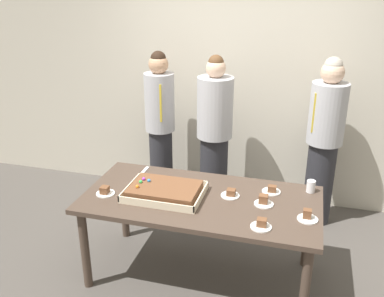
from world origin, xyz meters
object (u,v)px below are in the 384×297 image
(plated_slice_center_back, at_px, (307,216))
(person_striped_tie_right, at_px, (160,126))
(plated_slice_near_right, at_px, (105,192))
(sheet_cake, at_px, (165,191))
(plated_slice_far_left, at_px, (272,190))
(party_table, at_px, (201,207))
(person_green_shirt_behind, at_px, (324,141))
(drink_cup_nearest, at_px, (311,186))
(plated_slice_near_left, at_px, (231,194))
(cake_server_utensil, at_px, (144,171))
(plated_slice_center_front, at_px, (261,225))
(person_serving_front, at_px, (214,136))
(plated_slice_far_right, at_px, (264,201))

(plated_slice_center_back, relative_size, person_striped_tie_right, 0.09)
(plated_slice_center_back, bearing_deg, plated_slice_near_right, -178.36)
(sheet_cake, bearing_deg, plated_slice_far_left, 18.89)
(party_table, distance_m, person_green_shirt_behind, 1.52)
(plated_slice_near_right, xyz_separation_m, plated_slice_far_left, (1.29, 0.39, -0.00))
(drink_cup_nearest, bearing_deg, plated_slice_near_left, -157.92)
(party_table, bearing_deg, person_striped_tie_right, 122.78)
(plated_slice_near_left, xyz_separation_m, plated_slice_near_right, (-0.98, -0.24, 0.00))
(cake_server_utensil, bearing_deg, party_table, -27.99)
(sheet_cake, xyz_separation_m, person_green_shirt_behind, (1.22, 1.23, 0.10))
(party_table, xyz_separation_m, person_green_shirt_behind, (0.93, 1.19, 0.22))
(plated_slice_center_front, height_order, person_green_shirt_behind, person_green_shirt_behind)
(plated_slice_far_left, relative_size, person_serving_front, 0.09)
(plated_slice_center_front, bearing_deg, person_green_shirt_behind, 74.34)
(sheet_cake, bearing_deg, cake_server_utensil, 131.52)
(plated_slice_far_left, height_order, plated_slice_center_front, plated_slice_center_front)
(party_table, relative_size, cake_server_utensil, 9.35)
(plated_slice_far_left, distance_m, cake_server_utensil, 1.15)
(plated_slice_center_back, bearing_deg, drink_cup_nearest, 88.45)
(party_table, height_order, person_green_shirt_behind, person_green_shirt_behind)
(plated_slice_far_right, distance_m, person_serving_front, 1.24)
(plated_slice_center_back, xyz_separation_m, drink_cup_nearest, (0.01, 0.44, 0.03))
(plated_slice_center_front, bearing_deg, drink_cup_nearest, 63.45)
(plated_slice_center_front, height_order, person_striped_tie_right, person_striped_tie_right)
(party_table, xyz_separation_m, plated_slice_center_back, (0.82, -0.11, 0.11))
(plated_slice_center_front, height_order, drink_cup_nearest, drink_cup_nearest)
(plated_slice_center_back, height_order, person_striped_tie_right, person_striped_tie_right)
(plated_slice_near_right, distance_m, plated_slice_center_front, 1.28)
(sheet_cake, bearing_deg, plated_slice_center_back, -3.39)
(plated_slice_near_left, height_order, plated_slice_far_left, plated_slice_far_left)
(plated_slice_far_left, distance_m, drink_cup_nearest, 0.32)
(party_table, height_order, person_striped_tie_right, person_striped_tie_right)
(person_serving_front, xyz_separation_m, person_striped_tie_right, (-0.61, 0.09, 0.02))
(party_table, height_order, plated_slice_center_front, plated_slice_center_front)
(plated_slice_center_front, bearing_deg, party_table, 149.59)
(plated_slice_near_left, relative_size, plated_slice_center_back, 1.00)
(plated_slice_far_left, relative_size, plated_slice_center_front, 1.00)
(sheet_cake, relative_size, person_serving_front, 0.36)
(person_serving_front, distance_m, person_green_shirt_behind, 1.08)
(plated_slice_near_right, height_order, plated_slice_far_right, plated_slice_far_right)
(plated_slice_near_left, height_order, plated_slice_far_right, plated_slice_far_right)
(plated_slice_near_left, bearing_deg, person_striped_tie_right, 132.01)
(plated_slice_near_left, distance_m, plated_slice_near_right, 1.01)
(plated_slice_near_left, bearing_deg, plated_slice_center_back, -17.96)
(plated_slice_center_back, bearing_deg, plated_slice_far_right, 157.90)
(drink_cup_nearest, xyz_separation_m, person_striped_tie_right, (-1.59, 0.84, 0.09))
(party_table, relative_size, drink_cup_nearest, 18.71)
(plated_slice_center_front, distance_m, person_striped_tie_right, 1.95)
(party_table, height_order, plated_slice_far_right, plated_slice_far_right)
(party_table, relative_size, sheet_cake, 3.05)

